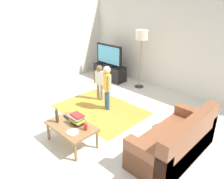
# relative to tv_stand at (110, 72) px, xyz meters

# --- Properties ---
(ground) EXTENTS (7.80, 7.80, 0.00)m
(ground) POSITION_rel_tv_stand_xyz_m (1.79, -2.30, -0.24)
(ground) COLOR beige
(wall_back) EXTENTS (6.00, 0.12, 2.70)m
(wall_back) POSITION_rel_tv_stand_xyz_m (1.79, 0.70, 1.11)
(wall_back) COLOR silver
(wall_back) RESTS_ON ground
(wall_left) EXTENTS (0.12, 6.00, 2.70)m
(wall_left) POSITION_rel_tv_stand_xyz_m (-1.21, -2.30, 1.11)
(wall_left) COLOR silver
(wall_left) RESTS_ON ground
(area_rug) EXTENTS (2.20, 1.60, 0.01)m
(area_rug) POSITION_rel_tv_stand_xyz_m (1.43, -1.76, -0.24)
(area_rug) COLOR #B28C33
(area_rug) RESTS_ON ground
(tv_stand) EXTENTS (1.20, 0.44, 0.50)m
(tv_stand) POSITION_rel_tv_stand_xyz_m (0.00, 0.00, 0.00)
(tv_stand) COLOR black
(tv_stand) RESTS_ON ground
(tv) EXTENTS (1.10, 0.28, 0.71)m
(tv) POSITION_rel_tv_stand_xyz_m (-0.00, -0.02, 0.60)
(tv) COLOR black
(tv) RESTS_ON tv_stand
(couch) EXTENTS (0.80, 1.80, 0.86)m
(couch) POSITION_rel_tv_stand_xyz_m (3.70, -1.99, 0.05)
(couch) COLOR brown
(couch) RESTS_ON ground
(floor_lamp) EXTENTS (0.36, 0.36, 1.78)m
(floor_lamp) POSITION_rel_tv_stand_xyz_m (1.19, 0.15, 1.30)
(floor_lamp) COLOR #262626
(floor_lamp) RESTS_ON ground
(child_near_tv) EXTENTS (0.31, 0.20, 1.00)m
(child_near_tv) POSITION_rel_tv_stand_xyz_m (0.99, -1.36, 0.35)
(child_near_tv) COLOR gray
(child_near_tv) RESTS_ON ground
(child_center) EXTENTS (0.36, 0.22, 1.14)m
(child_center) POSITION_rel_tv_stand_xyz_m (1.52, -1.60, 0.44)
(child_center) COLOR #33598C
(child_center) RESTS_ON ground
(coffee_table) EXTENTS (1.00, 0.60, 0.42)m
(coffee_table) POSITION_rel_tv_stand_xyz_m (2.07, -3.09, 0.13)
(coffee_table) COLOR olive
(coffee_table) RESTS_ON ground
(book_stack) EXTENTS (0.28, 0.22, 0.20)m
(book_stack) POSITION_rel_tv_stand_xyz_m (2.12, -2.96, 0.28)
(book_stack) COLOR black
(book_stack) RESTS_ON coffee_table
(bottle) EXTENTS (0.06, 0.06, 0.31)m
(bottle) POSITION_rel_tv_stand_xyz_m (1.79, -3.21, 0.31)
(bottle) COLOR #4C3319
(bottle) RESTS_ON coffee_table
(tv_remote) EXTENTS (0.18, 0.07, 0.02)m
(tv_remote) POSITION_rel_tv_stand_xyz_m (1.77, -2.99, 0.19)
(tv_remote) COLOR black
(tv_remote) RESTS_ON coffee_table
(soda_can) EXTENTS (0.07, 0.07, 0.12)m
(soda_can) POSITION_rel_tv_stand_xyz_m (2.39, -2.99, 0.24)
(soda_can) COLOR red
(soda_can) RESTS_ON coffee_table
(plate) EXTENTS (0.22, 0.22, 0.02)m
(plate) POSITION_rel_tv_stand_xyz_m (2.29, -3.21, 0.18)
(plate) COLOR white
(plate) RESTS_ON coffee_table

